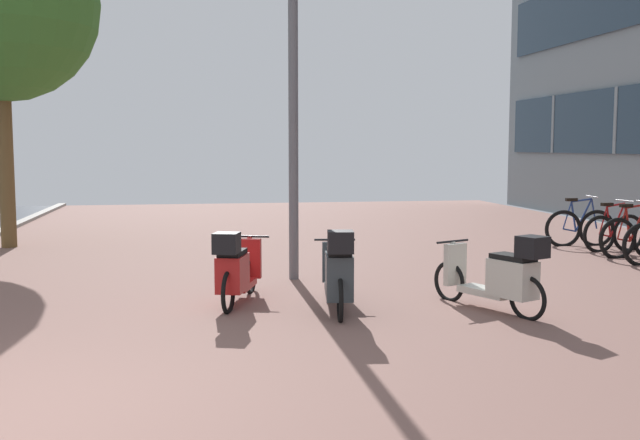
% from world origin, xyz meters
% --- Properties ---
extents(ground, '(21.00, 40.00, 0.13)m').
position_xyz_m(ground, '(1.43, 0.00, -0.02)').
color(ground, black).
extents(bicycle_rack_06, '(1.42, 0.48, 1.02)m').
position_xyz_m(bicycle_rack_06, '(9.42, 6.47, 0.36)').
color(bicycle_rack_06, black).
rests_on(bicycle_rack_06, ground).
extents(bicycle_rack_07, '(1.35, 0.48, 0.98)m').
position_xyz_m(bicycle_rack_07, '(9.52, 7.25, 0.34)').
color(bicycle_rack_07, black).
rests_on(bicycle_rack_07, ground).
extents(bicycle_rack_08, '(1.42, 0.48, 1.01)m').
position_xyz_m(bicycle_rack_08, '(9.27, 8.04, 0.35)').
color(bicycle_rack_08, black).
rests_on(bicycle_rack_08, ground).
extents(scooter_near, '(0.78, 1.65, 0.97)m').
position_xyz_m(scooter_near, '(2.35, 3.72, 0.44)').
color(scooter_near, black).
rests_on(scooter_near, ground).
extents(scooter_mid, '(0.94, 1.63, 0.97)m').
position_xyz_m(scooter_mid, '(5.36, 2.81, 0.44)').
color(scooter_mid, black).
rests_on(scooter_mid, ground).
extents(scooter_far, '(0.60, 1.83, 1.04)m').
position_xyz_m(scooter_far, '(3.50, 3.13, 0.46)').
color(scooter_far, black).
rests_on(scooter_far, ground).
extents(lamp_post, '(0.20, 0.52, 6.50)m').
position_xyz_m(lamp_post, '(3.29, 5.39, 3.57)').
color(lamp_post, slate).
rests_on(lamp_post, ground).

